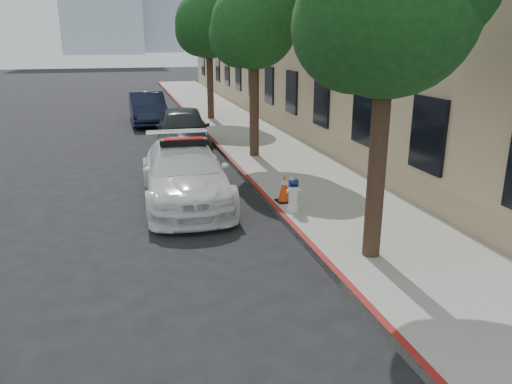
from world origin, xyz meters
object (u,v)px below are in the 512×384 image
object	(u,v)px
parked_car_mid	(183,129)
fire_hydrant	(293,195)
traffic_cone	(284,188)
parked_car_far	(147,108)
police_car	(185,173)

from	to	relation	value
parked_car_mid	fire_hydrant	distance (m)	7.50
parked_car_mid	traffic_cone	bearing A→B (deg)	-72.08
parked_car_far	fire_hydrant	distance (m)	13.77
police_car	traffic_cone	xyz separation A→B (m)	(2.14, -1.08, -0.21)
police_car	parked_car_mid	bearing A→B (deg)	85.34
police_car	traffic_cone	bearing A→B (deg)	-24.95
parked_car_far	traffic_cone	distance (m)	13.15
parked_car_mid	traffic_cone	world-z (taller)	parked_car_mid
police_car	parked_car_far	size ratio (longest dim) A/B	1.13
fire_hydrant	traffic_cone	world-z (taller)	fire_hydrant
police_car	parked_car_mid	world-z (taller)	police_car
parked_car_mid	fire_hydrant	bearing A→B (deg)	-73.13
police_car	fire_hydrant	distance (m)	2.75
traffic_cone	fire_hydrant	bearing A→B (deg)	-90.00
parked_car_far	parked_car_mid	bearing A→B (deg)	-83.27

